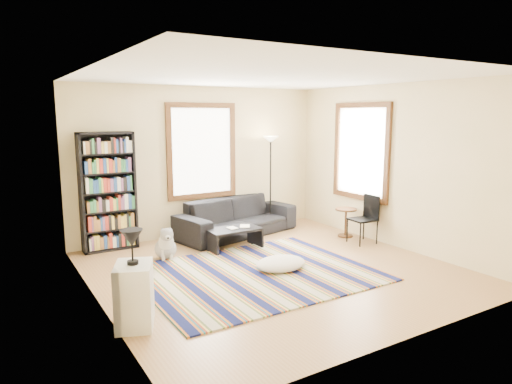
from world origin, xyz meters
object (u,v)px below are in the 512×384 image
floor_cushion (281,263)px  side_table (346,223)px  sofa (237,217)px  folding_chair (362,220)px  dog (165,242)px  floor_lamp (270,183)px  coffee_table (234,239)px  bookshelf (108,192)px  white_cabinet (134,295)px

floor_cushion → side_table: side_table is taller
floor_cushion → side_table: bearing=23.6°
sofa → side_table: 2.07m
folding_chair → dog: bearing=167.7°
floor_lamp → floor_cushion: bearing=-119.6°
folding_chair → side_table: bearing=88.3°
sofa → floor_lamp: floor_lamp is taller
folding_chair → dog: (-3.33, 0.98, -0.16)m
floor_lamp → dog: 2.73m
coffee_table → folding_chair: bearing=-22.2°
coffee_table → floor_cushion: (0.08, -1.31, -0.08)m
floor_cushion → dog: size_ratio=1.47×
bookshelf → floor_cushion: bookshelf is taller
floor_lamp → white_cabinet: bearing=-141.5°
sofa → coffee_table: sofa is taller
floor_lamp → white_cabinet: size_ratio=2.66×
sofa → floor_lamp: size_ratio=1.28×
sofa → folding_chair: (1.64, -1.68, 0.08)m
bookshelf → white_cabinet: bearing=-99.2°
floor_cushion → dog: 1.91m
sofa → white_cabinet: white_cabinet is taller
folding_chair → white_cabinet: bearing=-161.7°
floor_lamp → bookshelf: bearing=176.9°
side_table → folding_chair: folding_chair is taller
floor_cushion → folding_chair: (2.06, 0.44, 0.33)m
floor_cushion → dog: dog is taller
bookshelf → floor_lamp: (3.15, -0.17, -0.07)m
folding_chair → dog: size_ratio=1.61×
bookshelf → sofa: bearing=-6.6°
white_cabinet → bookshelf: bearing=103.5°
white_cabinet → side_table: bearing=42.3°
side_table → floor_cushion: bearing=-156.4°
bookshelf → floor_lamp: bearing=-3.1°
dog → coffee_table: bearing=6.4°
coffee_table → folding_chair: folding_chair is taller
sofa → floor_lamp: (0.83, 0.10, 0.58)m
bookshelf → white_cabinet: size_ratio=2.86×
floor_cushion → white_cabinet: 2.49m
coffee_table → dog: dog is taller
sofa → side_table: (1.69, -1.19, -0.08)m
bookshelf → floor_cushion: size_ratio=2.55×
coffee_table → floor_lamp: 1.78m
white_cabinet → dog: 2.38m
floor_cushion → coffee_table: bearing=93.3°
bookshelf → dog: size_ratio=3.75×
white_cabinet → dog: bearing=84.6°
dog → sofa: bearing=34.0°
sofa → bookshelf: bookshelf is taller
bookshelf → coffee_table: bearing=-30.7°
floor_lamp → side_table: size_ratio=3.44×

